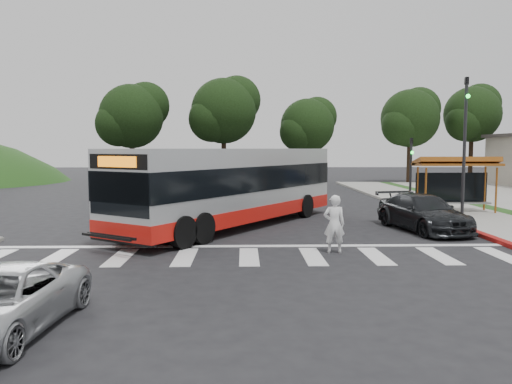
{
  "coord_description": "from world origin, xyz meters",
  "views": [
    {
      "loc": [
        -0.16,
        -20.37,
        3.38
      ],
      "look_at": [
        0.34,
        0.03,
        1.6
      ],
      "focal_mm": 35.0,
      "sensor_mm": 36.0,
      "label": 1
    }
  ],
  "objects_px": {
    "transit_bus": "(234,188)",
    "pedestrian": "(334,224)",
    "silver_suv_south": "(0,302)",
    "dark_sedan": "(423,213)"
  },
  "relations": [
    {
      "from": "silver_suv_south",
      "to": "transit_bus",
      "type": "bearing_deg",
      "value": 76.81
    },
    {
      "from": "pedestrian",
      "to": "silver_suv_south",
      "type": "xyz_separation_m",
      "value": [
        -7.4,
        -6.92,
        -0.35
      ]
    },
    {
      "from": "transit_bus",
      "to": "dark_sedan",
      "type": "relative_size",
      "value": 2.54
    },
    {
      "from": "dark_sedan",
      "to": "silver_suv_south",
      "type": "height_order",
      "value": "dark_sedan"
    },
    {
      "from": "dark_sedan",
      "to": "silver_suv_south",
      "type": "distance_m",
      "value": 16.33
    },
    {
      "from": "transit_bus",
      "to": "silver_suv_south",
      "type": "bearing_deg",
      "value": -74.07
    },
    {
      "from": "pedestrian",
      "to": "silver_suv_south",
      "type": "bearing_deg",
      "value": 45.07
    },
    {
      "from": "pedestrian",
      "to": "dark_sedan",
      "type": "height_order",
      "value": "pedestrian"
    },
    {
      "from": "transit_bus",
      "to": "silver_suv_south",
      "type": "xyz_separation_m",
      "value": [
        -4.06,
        -12.54,
        -1.09
      ]
    },
    {
      "from": "transit_bus",
      "to": "pedestrian",
      "type": "height_order",
      "value": "transit_bus"
    }
  ]
}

